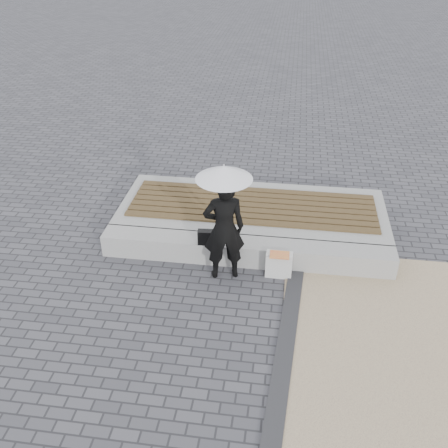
{
  "coord_description": "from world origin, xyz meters",
  "views": [
    {
      "loc": [
        0.61,
        -5.46,
        5.22
      ],
      "look_at": [
        -0.32,
        1.16,
        1.0
      ],
      "focal_mm": 40.51,
      "sensor_mm": 36.0,
      "label": 1
    }
  ],
  "objects_px": {
    "handbag": "(209,237)",
    "woman": "(224,229)",
    "seating_ledge": "(246,251)",
    "parasol": "(224,172)",
    "canvas_tote": "(279,265)"
  },
  "relations": [
    {
      "from": "woman",
      "to": "seating_ledge",
      "type": "bearing_deg",
      "value": -140.76
    },
    {
      "from": "parasol",
      "to": "canvas_tote",
      "type": "bearing_deg",
      "value": 6.3
    },
    {
      "from": "parasol",
      "to": "handbag",
      "type": "height_order",
      "value": "parasol"
    },
    {
      "from": "parasol",
      "to": "handbag",
      "type": "relative_size",
      "value": 3.03
    },
    {
      "from": "seating_ledge",
      "to": "canvas_tote",
      "type": "xyz_separation_m",
      "value": [
        0.58,
        -0.34,
        0.03
      ]
    },
    {
      "from": "seating_ledge",
      "to": "canvas_tote",
      "type": "bearing_deg",
      "value": -30.38
    },
    {
      "from": "canvas_tote",
      "to": "woman",
      "type": "bearing_deg",
      "value": -172.19
    },
    {
      "from": "seating_ledge",
      "to": "handbag",
      "type": "xyz_separation_m",
      "value": [
        -0.61,
        -0.15,
        0.33
      ]
    },
    {
      "from": "seating_ledge",
      "to": "handbag",
      "type": "height_order",
      "value": "handbag"
    },
    {
      "from": "parasol",
      "to": "woman",
      "type": "bearing_deg",
      "value": 0.0
    },
    {
      "from": "seating_ledge",
      "to": "handbag",
      "type": "relative_size",
      "value": 13.71
    },
    {
      "from": "handbag",
      "to": "woman",
      "type": "bearing_deg",
      "value": -48.28
    },
    {
      "from": "seating_ledge",
      "to": "parasol",
      "type": "height_order",
      "value": "parasol"
    },
    {
      "from": "parasol",
      "to": "canvas_tote",
      "type": "relative_size",
      "value": 2.43
    },
    {
      "from": "woman",
      "to": "parasol",
      "type": "xyz_separation_m",
      "value": [
        0.0,
        0.0,
        0.99
      ]
    }
  ]
}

